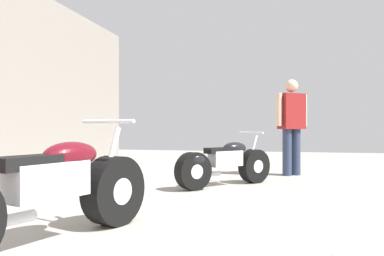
# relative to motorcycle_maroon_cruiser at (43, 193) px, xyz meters

# --- Properties ---
(ground_plane) EXTENTS (19.16, 19.16, 0.00)m
(ground_plane) POSITION_rel_motorcycle_maroon_cruiser_xyz_m (0.94, 1.91, -0.40)
(ground_plane) COLOR #9E998E
(motorcycle_maroon_cruiser) EXTENTS (0.93, 2.01, 0.96)m
(motorcycle_maroon_cruiser) POSITION_rel_motorcycle_maroon_cruiser_xyz_m (0.00, 0.00, 0.00)
(motorcycle_maroon_cruiser) COLOR black
(motorcycle_maroon_cruiser) RESTS_ON ground_plane
(motorcycle_black_naked) EXTENTS (1.28, 1.43, 0.82)m
(motorcycle_black_naked) POSITION_rel_motorcycle_maroon_cruiser_xyz_m (0.90, 3.19, -0.06)
(motorcycle_black_naked) COLOR black
(motorcycle_black_naked) RESTS_ON ground_plane
(mechanic_in_blue) EXTENTS (0.62, 0.54, 1.76)m
(mechanic_in_blue) POSITION_rel_motorcycle_maroon_cruiser_xyz_m (1.93, 4.78, 0.60)
(mechanic_in_blue) COLOR #2D3851
(mechanic_in_blue) RESTS_ON ground_plane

